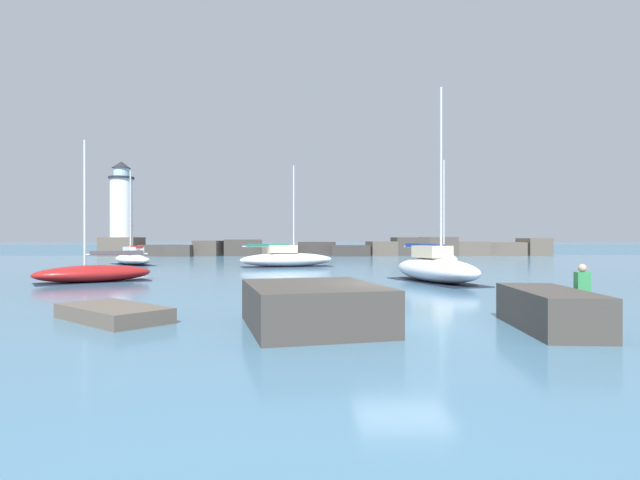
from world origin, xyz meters
TOP-DOWN VIEW (x-y plane):
  - ground_plane at (0.00, 0.00)m, footprint 600.00×600.00m
  - open_sea_beyond at (0.00, 113.62)m, footprint 400.00×116.00m
  - breakwater_jetty at (2.47, 53.77)m, footprint 59.68×6.44m
  - lighthouse at (-26.05, 53.91)m, footprint 3.85×3.85m
  - foreground_rocks at (-1.53, -0.32)m, footprint 14.49×5.87m
  - sailboat_moored_0 at (-13.56, 13.64)m, footprint 6.03×4.71m
  - sailboat_moored_1 at (4.51, 12.89)m, footprint 4.25×7.47m
  - sailboat_moored_2 at (9.55, 28.00)m, footprint 3.23×6.09m
  - sailboat_moored_3 at (-17.36, 31.52)m, footprint 5.73×7.00m
  - sailboat_moored_4 at (-3.68, 27.63)m, footprint 8.02×4.05m
  - person_on_rocks at (4.79, -0.29)m, footprint 0.36×0.22m

SIDE VIEW (x-z plane):
  - ground_plane at x=0.00m, z-range 0.00..0.00m
  - open_sea_beyond at x=0.00m, z-range 0.00..0.01m
  - sailboat_moored_0 at x=-13.56m, z-range -3.25..4.23m
  - foreground_rocks at x=-1.53m, z-range -0.05..1.08m
  - sailboat_moored_3 at x=-17.36m, z-range -3.60..4.75m
  - sailboat_moored_2 at x=9.55m, z-range -3.85..5.12m
  - sailboat_moored_4 at x=-3.68m, z-range -3.50..4.82m
  - sailboat_moored_1 at x=4.51m, z-range -4.35..5.83m
  - person_on_rocks at x=4.79m, z-range 0.09..1.73m
  - breakwater_jetty at x=2.47m, z-range -0.25..2.26m
  - lighthouse at x=-26.05m, z-range -0.90..11.63m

